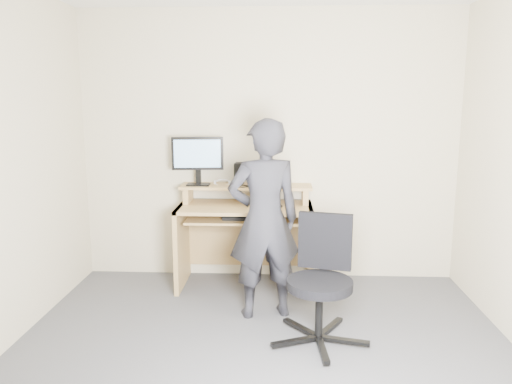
# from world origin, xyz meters

# --- Properties ---
(ground) EXTENTS (3.50, 3.50, 0.00)m
(ground) POSITION_xyz_m (0.00, 0.00, 0.00)
(ground) COLOR #545459
(ground) RESTS_ON ground
(back_wall) EXTENTS (3.50, 0.02, 2.50)m
(back_wall) POSITION_xyz_m (0.00, 1.75, 1.25)
(back_wall) COLOR beige
(back_wall) RESTS_ON ground
(desk) EXTENTS (1.20, 0.60, 0.91)m
(desk) POSITION_xyz_m (-0.20, 1.53, 0.55)
(desk) COLOR tan
(desk) RESTS_ON ground
(monitor) EXTENTS (0.47, 0.13, 0.44)m
(monitor) POSITION_xyz_m (-0.64, 1.57, 1.18)
(monitor) COLOR black
(monitor) RESTS_ON desk
(external_drive) EXTENTS (0.08, 0.14, 0.20)m
(external_drive) POSITION_xyz_m (-0.27, 1.64, 1.01)
(external_drive) COLOR black
(external_drive) RESTS_ON desk
(travel_mug) EXTENTS (0.09, 0.09, 0.17)m
(travel_mug) POSITION_xyz_m (-0.12, 1.57, 0.99)
(travel_mug) COLOR #B0B0B5
(travel_mug) RESTS_ON desk
(smartphone) EXTENTS (0.08, 0.14, 0.01)m
(smartphone) POSITION_xyz_m (0.02, 1.58, 0.92)
(smartphone) COLOR black
(smartphone) RESTS_ON desk
(charger) EXTENTS (0.05, 0.05, 0.03)m
(charger) POSITION_xyz_m (-0.31, 1.50, 0.93)
(charger) COLOR black
(charger) RESTS_ON desk
(headphones) EXTENTS (0.17, 0.16, 0.06)m
(headphones) POSITION_xyz_m (-0.43, 1.67, 0.92)
(headphones) COLOR silver
(headphones) RESTS_ON desk
(keyboard) EXTENTS (0.47, 0.19, 0.03)m
(keyboard) POSITION_xyz_m (-0.16, 1.36, 0.67)
(keyboard) COLOR black
(keyboard) RESTS_ON desk
(mouse) EXTENTS (0.10, 0.07, 0.04)m
(mouse) POSITION_xyz_m (0.09, 1.35, 0.77)
(mouse) COLOR black
(mouse) RESTS_ON desk
(office_chair) EXTENTS (0.69, 0.67, 0.87)m
(office_chair) POSITION_xyz_m (0.41, 0.45, 0.47)
(office_chair) COLOR black
(office_chair) RESTS_ON ground
(person) EXTENTS (0.64, 0.50, 1.55)m
(person) POSITION_xyz_m (-0.01, 0.83, 0.78)
(person) COLOR black
(person) RESTS_ON ground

